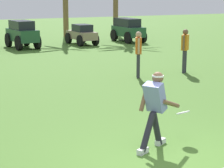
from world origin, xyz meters
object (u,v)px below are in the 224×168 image
object	(u,v)px
frisbee_thrower	(155,106)
frisbee_in_flight	(183,113)
teammate_deep	(138,50)
teammate_midfield	(185,47)
parked_car_slot_e	(128,29)
parked_car_slot_c	(22,33)
parked_car_slot_d	(82,34)

from	to	relation	value
frisbee_thrower	frisbee_in_flight	xyz separation A→B (m)	(0.75, 0.17, -0.25)
teammate_deep	teammate_midfield	bearing A→B (deg)	2.83
teammate_midfield	parked_car_slot_e	xyz separation A→B (m)	(2.70, 9.61, -0.22)
teammate_midfield	parked_car_slot_c	distance (m)	10.04
teammate_midfield	parked_car_slot_c	bearing A→B (deg)	110.49
frisbee_thrower	parked_car_slot_e	distance (m)	17.51
frisbee_thrower	teammate_deep	xyz separation A→B (m)	(2.98, 6.06, 0.14)
frisbee_thrower	teammate_midfield	distance (m)	7.88
parked_car_slot_c	frisbee_thrower	bearing A→B (deg)	-95.15
parked_car_slot_c	parked_car_slot_e	xyz separation A→B (m)	(6.21, 0.20, -0.02)
frisbee_in_flight	parked_car_slot_c	bearing A→B (deg)	87.57
parked_car_slot_c	parked_car_slot_e	world-z (taller)	parked_car_slot_c
teammate_deep	parked_car_slot_e	world-z (taller)	teammate_deep
teammate_deep	parked_car_slot_c	world-z (taller)	teammate_deep
frisbee_in_flight	parked_car_slot_c	size ratio (longest dim) A/B	0.14
teammate_midfield	parked_car_slot_c	xyz separation A→B (m)	(-3.51, 9.41, -0.20)
frisbee_thrower	frisbee_in_flight	size ratio (longest dim) A/B	4.18
parked_car_slot_d	frisbee_in_flight	bearing A→B (deg)	-104.38
frisbee_in_flight	parked_car_slot_c	distance (m)	15.41
frisbee_in_flight	parked_car_slot_e	bearing A→B (deg)	66.24
frisbee_thrower	parked_car_slot_d	xyz separation A→B (m)	(4.72, 15.65, -0.24)
frisbee_in_flight	parked_car_slot_d	xyz separation A→B (m)	(3.97, 15.48, 0.02)
frisbee_thrower	teammate_midfield	xyz separation A→B (m)	(4.92, 6.16, 0.14)
teammate_midfield	parked_car_slot_e	size ratio (longest dim) A/B	0.64
teammate_midfield	parked_car_slot_d	size ratio (longest dim) A/B	0.69
parked_car_slot_c	teammate_deep	bearing A→B (deg)	-80.57
frisbee_in_flight	parked_car_slot_d	world-z (taller)	parked_car_slot_d
teammate_deep	parked_car_slot_c	bearing A→B (deg)	99.43
frisbee_in_flight	parked_car_slot_e	size ratio (longest dim) A/B	0.14
frisbee_in_flight	teammate_midfield	xyz separation A→B (m)	(4.17, 5.99, 0.39)
parked_car_slot_d	parked_car_slot_e	distance (m)	2.90
parked_car_slot_c	parked_car_slot_e	bearing A→B (deg)	1.86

